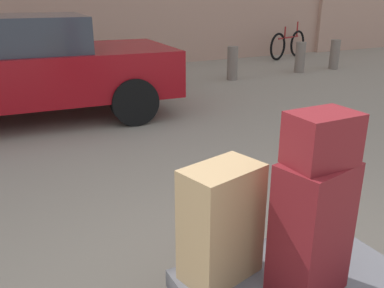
{
  "coord_description": "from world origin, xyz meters",
  "views": [
    {
      "loc": [
        -1.25,
        -1.22,
        1.69
      ],
      "look_at": [
        0.0,
        1.2,
        0.69
      ],
      "focal_mm": 38.54,
      "sensor_mm": 36.0,
      "label": 1
    }
  ],
  "objects_px": {
    "suitcase_tan_rear_left": "(221,223)",
    "duffel_bag_maroon_topmost_pile": "(322,139)",
    "bollard_corner": "(335,54)",
    "bollard_kerb_mid": "(232,63)",
    "suitcase_maroon_front_right": "(312,230)",
    "bollard_kerb_near": "(173,68)",
    "bicycle_leaning": "(288,44)",
    "parked_car": "(10,66)",
    "bollard_kerb_far": "(300,57)"
  },
  "relations": [
    {
      "from": "bicycle_leaning",
      "to": "bollard_corner",
      "type": "relative_size",
      "value": 2.47
    },
    {
      "from": "bollard_kerb_far",
      "to": "duffel_bag_maroon_topmost_pile",
      "type": "bearing_deg",
      "value": -131.06
    },
    {
      "from": "duffel_bag_maroon_topmost_pile",
      "to": "bollard_kerb_far",
      "type": "bearing_deg",
      "value": 48.87
    },
    {
      "from": "bollard_kerb_mid",
      "to": "parked_car",
      "type": "bearing_deg",
      "value": -165.82
    },
    {
      "from": "bollard_kerb_far",
      "to": "bollard_kerb_mid",
      "type": "bearing_deg",
      "value": 180.0
    },
    {
      "from": "duffel_bag_maroon_topmost_pile",
      "to": "bicycle_leaning",
      "type": "height_order",
      "value": "duffel_bag_maroon_topmost_pile"
    },
    {
      "from": "parked_car",
      "to": "bollard_kerb_far",
      "type": "xyz_separation_m",
      "value": [
        6.09,
        1.08,
        -0.42
      ]
    },
    {
      "from": "parked_car",
      "to": "bollard_kerb_far",
      "type": "distance_m",
      "value": 6.2
    },
    {
      "from": "bollard_kerb_mid",
      "to": "bollard_corner",
      "type": "height_order",
      "value": "same"
    },
    {
      "from": "duffel_bag_maroon_topmost_pile",
      "to": "suitcase_tan_rear_left",
      "type": "bearing_deg",
      "value": 137.54
    },
    {
      "from": "suitcase_tan_rear_left",
      "to": "bollard_corner",
      "type": "height_order",
      "value": "suitcase_tan_rear_left"
    },
    {
      "from": "bollard_kerb_mid",
      "to": "bollard_corner",
      "type": "xyz_separation_m",
      "value": [
        2.85,
        0.0,
        0.0
      ]
    },
    {
      "from": "parked_car",
      "to": "bollard_kerb_far",
      "type": "height_order",
      "value": "parked_car"
    },
    {
      "from": "suitcase_maroon_front_right",
      "to": "bollard_kerb_near",
      "type": "height_order",
      "value": "suitcase_maroon_front_right"
    },
    {
      "from": "suitcase_tan_rear_left",
      "to": "bollard_kerb_far",
      "type": "relative_size",
      "value": 0.87
    },
    {
      "from": "duffel_bag_maroon_topmost_pile",
      "to": "bicycle_leaning",
      "type": "distance_m",
      "value": 10.18
    },
    {
      "from": "suitcase_tan_rear_left",
      "to": "bollard_corner",
      "type": "bearing_deg",
      "value": 26.95
    },
    {
      "from": "bollard_kerb_near",
      "to": "bollard_kerb_mid",
      "type": "height_order",
      "value": "same"
    },
    {
      "from": "parked_car",
      "to": "bollard_kerb_near",
      "type": "bearing_deg",
      "value": 20.25
    },
    {
      "from": "bollard_corner",
      "to": "bollard_kerb_near",
      "type": "bearing_deg",
      "value": 180.0
    },
    {
      "from": "duffel_bag_maroon_topmost_pile",
      "to": "bollard_kerb_far",
      "type": "relative_size",
      "value": 0.43
    },
    {
      "from": "suitcase_tan_rear_left",
      "to": "suitcase_maroon_front_right",
      "type": "bearing_deg",
      "value": -56.36
    },
    {
      "from": "suitcase_maroon_front_right",
      "to": "duffel_bag_maroon_topmost_pile",
      "type": "relative_size",
      "value": 2.27
    },
    {
      "from": "bicycle_leaning",
      "to": "bollard_kerb_near",
      "type": "distance_m",
      "value": 4.73
    },
    {
      "from": "suitcase_maroon_front_right",
      "to": "duffel_bag_maroon_topmost_pile",
      "type": "height_order",
      "value": "duffel_bag_maroon_topmost_pile"
    },
    {
      "from": "bicycle_leaning",
      "to": "bollard_kerb_far",
      "type": "distance_m",
      "value": 2.22
    },
    {
      "from": "suitcase_tan_rear_left",
      "to": "bollard_corner",
      "type": "xyz_separation_m",
      "value": [
        6.59,
        5.71,
        -0.3
      ]
    },
    {
      "from": "suitcase_tan_rear_left",
      "to": "bollard_kerb_mid",
      "type": "bearing_deg",
      "value": 42.85
    },
    {
      "from": "parked_car",
      "to": "bicycle_leaning",
      "type": "xyz_separation_m",
      "value": [
        7.28,
        2.95,
        -0.39
      ]
    },
    {
      "from": "suitcase_maroon_front_right",
      "to": "parked_car",
      "type": "relative_size",
      "value": 0.15
    },
    {
      "from": "parked_car",
      "to": "bicycle_leaning",
      "type": "distance_m",
      "value": 7.87
    },
    {
      "from": "suitcase_maroon_front_right",
      "to": "bollard_kerb_near",
      "type": "distance_m",
      "value": 6.35
    },
    {
      "from": "suitcase_maroon_front_right",
      "to": "suitcase_tan_rear_left",
      "type": "height_order",
      "value": "suitcase_maroon_front_right"
    },
    {
      "from": "suitcase_tan_rear_left",
      "to": "bicycle_leaning",
      "type": "height_order",
      "value": "bicycle_leaning"
    },
    {
      "from": "duffel_bag_maroon_topmost_pile",
      "to": "bollard_corner",
      "type": "relative_size",
      "value": 0.43
    },
    {
      "from": "parked_car",
      "to": "bollard_kerb_far",
      "type": "bearing_deg",
      "value": 10.09
    },
    {
      "from": "suitcase_tan_rear_left",
      "to": "bicycle_leaning",
      "type": "bearing_deg",
      "value": 34.4
    },
    {
      "from": "suitcase_tan_rear_left",
      "to": "bollard_kerb_mid",
      "type": "height_order",
      "value": "suitcase_tan_rear_left"
    },
    {
      "from": "bollard_kerb_near",
      "to": "bollard_kerb_mid",
      "type": "relative_size",
      "value": 1.0
    },
    {
      "from": "duffel_bag_maroon_topmost_pile",
      "to": "bollard_kerb_near",
      "type": "relative_size",
      "value": 0.43
    },
    {
      "from": "bollard_kerb_far",
      "to": "parked_car",
      "type": "bearing_deg",
      "value": -169.91
    },
    {
      "from": "suitcase_tan_rear_left",
      "to": "duffel_bag_maroon_topmost_pile",
      "type": "distance_m",
      "value": 0.64
    },
    {
      "from": "suitcase_tan_rear_left",
      "to": "bollard_kerb_near",
      "type": "height_order",
      "value": "suitcase_tan_rear_left"
    },
    {
      "from": "duffel_bag_maroon_topmost_pile",
      "to": "bollard_corner",
      "type": "bearing_deg",
      "value": 43.62
    },
    {
      "from": "bollard_kerb_near",
      "to": "bollard_kerb_mid",
      "type": "xyz_separation_m",
      "value": [
        1.35,
        0.0,
        0.0
      ]
    },
    {
      "from": "bollard_kerb_mid",
      "to": "bollard_corner",
      "type": "distance_m",
      "value": 2.85
    },
    {
      "from": "suitcase_maroon_front_right",
      "to": "bicycle_leaning",
      "type": "xyz_separation_m",
      "value": [
        6.42,
        7.86,
        -0.29
      ]
    },
    {
      "from": "suitcase_tan_rear_left",
      "to": "bollard_kerb_far",
      "type": "bearing_deg",
      "value": 31.92
    },
    {
      "from": "bollard_kerb_mid",
      "to": "suitcase_maroon_front_right",
      "type": "bearing_deg",
      "value": -119.71
    },
    {
      "from": "suitcase_maroon_front_right",
      "to": "bicycle_leaning",
      "type": "height_order",
      "value": "suitcase_maroon_front_right"
    }
  ]
}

